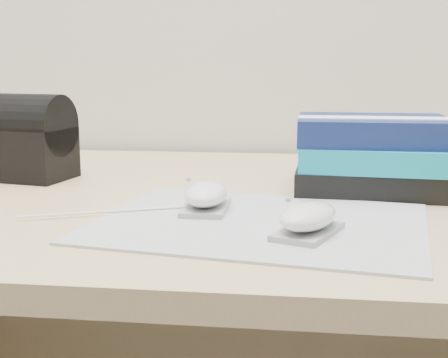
# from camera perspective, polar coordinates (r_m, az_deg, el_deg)

# --- Properties ---
(desk) EXTENTS (1.60, 0.80, 0.73)m
(desk) POSITION_cam_1_polar(r_m,az_deg,el_deg) (1.04, 5.93, -13.41)
(desk) COLOR tan
(desk) RESTS_ON ground
(mousepad) EXTENTS (0.42, 0.35, 0.00)m
(mousepad) POSITION_cam_1_polar(r_m,az_deg,el_deg) (0.74, 3.27, -4.00)
(mousepad) COLOR #94949C
(mousepad) RESTS_ON desk
(mouse_rear) EXTENTS (0.06, 0.10, 0.04)m
(mouse_rear) POSITION_cam_1_polar(r_m,az_deg,el_deg) (0.79, -1.66, -1.56)
(mouse_rear) COLOR #9F9FA2
(mouse_rear) RESTS_ON mousepad
(mouse_front) EXTENTS (0.09, 0.11, 0.04)m
(mouse_front) POSITION_cam_1_polar(r_m,az_deg,el_deg) (0.68, 7.70, -3.61)
(mouse_front) COLOR #99999B
(mouse_front) RESTS_ON mousepad
(usb_cable) EXTENTS (0.23, 0.10, 0.00)m
(usb_cable) POSITION_cam_1_polar(r_m,az_deg,el_deg) (0.79, -9.47, -2.89)
(usb_cable) COLOR white
(usb_cable) RESTS_ON mousepad
(book_stack) EXTENTS (0.23, 0.19, 0.11)m
(book_stack) POSITION_cam_1_polar(r_m,az_deg,el_deg) (0.94, 13.57, 2.17)
(book_stack) COLOR black
(book_stack) RESTS_ON desk
(pouch) EXTENTS (0.16, 0.12, 0.14)m
(pouch) POSITION_cam_1_polar(r_m,az_deg,el_deg) (1.06, -17.80, 3.61)
(pouch) COLOR black
(pouch) RESTS_ON desk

